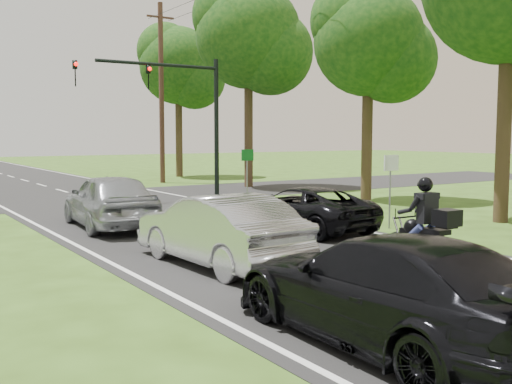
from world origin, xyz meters
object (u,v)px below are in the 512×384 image
dark_suv (302,209)px  utility_pole_far (161,92)px  sign_green (247,163)px  silver_sedan (218,230)px  silver_suv (110,200)px  dark_car_behind (386,289)px  motorcycle_rider (428,233)px  sign_white (391,173)px  traffic_signal (178,101)px

dark_suv → utility_pole_far: size_ratio=0.45×
dark_suv → sign_green: sign_green is taller
silver_sedan → utility_pole_far: (8.11, 20.63, 4.33)m
silver_suv → dark_car_behind: bearing=92.6°
motorcycle_rider → sign_white: sign_white is taller
dark_suv → silver_suv: (-4.33, 3.50, 0.18)m
silver_sedan → dark_car_behind: bearing=81.6°
utility_pole_far → sign_white: bearing=-94.5°
silver_sedan → sign_green: sign_green is taller
dark_car_behind → traffic_signal: traffic_signal is taller
dark_car_behind → traffic_signal: bearing=-106.3°
silver_sedan → traffic_signal: 14.09m
motorcycle_rider → traffic_signal: 15.73m
motorcycle_rider → dark_car_behind: bearing=-143.0°
sign_white → motorcycle_rider: bearing=-128.0°
traffic_signal → utility_pole_far: utility_pole_far is taller
dark_suv → sign_white: bearing=151.4°
utility_pole_far → silver_sedan: bearing=-111.5°
utility_pole_far → motorcycle_rider: bearing=-101.7°
sign_white → sign_green: bearing=88.6°
traffic_signal → sign_white: size_ratio=3.00×
dark_car_behind → sign_white: sign_white is taller
dark_suv → sign_white: 2.79m
silver_suv → motorcycle_rider: bearing=116.0°
dark_car_behind → sign_white: (7.11, 6.84, 0.87)m
silver_sedan → silver_suv: silver_suv is taller
sign_green → utility_pole_far: bearing=83.3°
motorcycle_rider → utility_pole_far: size_ratio=0.22×
silver_suv → dark_car_behind: (-0.37, -11.36, -0.08)m
motorcycle_rider → silver_suv: motorcycle_rider is taller
utility_pole_far → sign_green: bearing=-96.7°
dark_suv → sign_white: sign_white is taller
traffic_signal → sign_white: traffic_signal is taller
silver_sedan → traffic_signal: size_ratio=0.71×
dark_suv → silver_suv: size_ratio=0.95×
dark_suv → sign_green: bearing=-116.1°
dark_suv → dark_car_behind: (-4.71, -7.86, 0.09)m
utility_pole_far → sign_white: utility_pole_far is taller
utility_pole_far → sign_white: size_ratio=4.71×
dark_suv → dark_car_behind: size_ratio=0.91×
silver_suv → traffic_signal: 9.07m
dark_car_behind → utility_pole_far: (8.61, 25.86, 4.35)m
motorcycle_rider → silver_suv: 9.39m
dark_suv → dark_car_behind: dark_car_behind is taller
motorcycle_rider → silver_suv: size_ratio=0.47×
traffic_signal → sign_green: bearing=-62.6°
motorcycle_rider → traffic_signal: size_ratio=0.34×
utility_pole_far → dark_suv: bearing=-102.3°
motorcycle_rider → sign_green: (3.50, 12.22, 0.85)m
silver_suv → sign_white: sign_white is taller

